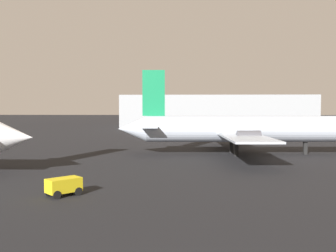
# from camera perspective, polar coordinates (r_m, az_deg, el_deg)

# --- Properties ---
(airplane_on_taxiway) EXTENTS (34.28, 29.87, 11.46)m
(airplane_on_taxiway) POSITION_cam_1_polar(r_m,az_deg,el_deg) (52.38, 10.98, -0.44)
(airplane_on_taxiway) COLOR #B2BCCC
(airplane_on_taxiway) RESTS_ON ground_plane
(baggage_cart) EXTENTS (2.62, 2.61, 1.30)m
(baggage_cart) POSITION_cam_1_polar(r_m,az_deg,el_deg) (28.89, -15.42, -8.63)
(baggage_cart) COLOR gold
(baggage_cart) RESTS_ON ground_plane
(terminal_building) EXTENTS (61.53, 18.43, 10.28)m
(terminal_building) POSITION_cam_1_polar(r_m,az_deg,el_deg) (126.16, 7.27, 2.24)
(terminal_building) COLOR #999EA3
(terminal_building) RESTS_ON ground_plane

